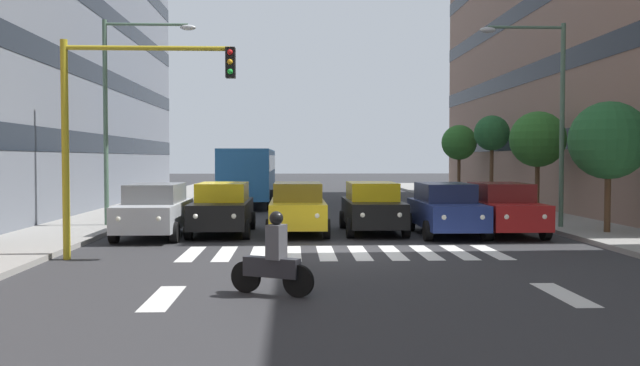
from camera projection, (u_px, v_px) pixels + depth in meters
name	position (u px, v px, depth m)	size (l,w,h in m)	color
ground_plane	(343.00, 253.00, 17.52)	(180.00, 180.00, 0.00)	#2D2D30
sidewalk_right	(3.00, 252.00, 17.14)	(3.07, 90.00, 0.15)	gray
building_left_block_0	(603.00, 14.00, 34.45)	(9.23, 29.62, 20.38)	#846656
building_right_block_0	(22.00, 17.00, 33.13)	(9.23, 29.74, 19.48)	slate
crosswalk_markings	(343.00, 253.00, 17.52)	(8.55, 2.80, 0.01)	silver
lane_arrow_0	(564.00, 294.00, 12.19)	(0.50, 2.20, 0.01)	silver
lane_arrow_1	(163.00, 298.00, 11.87)	(0.50, 2.20, 0.01)	silver
car_0	(502.00, 208.00, 21.68)	(2.02, 4.44, 1.72)	maroon
car_1	(446.00, 209.00, 21.51)	(2.02, 4.44, 1.72)	navy
car_2	(372.00, 207.00, 22.30)	(2.02, 4.44, 1.72)	black
car_3	(298.00, 207.00, 21.99)	(2.02, 4.44, 1.72)	gold
car_4	(223.00, 208.00, 21.86)	(2.02, 4.44, 1.72)	black
car_5	(155.00, 210.00, 21.01)	(2.02, 4.44, 1.72)	#B2B7BC
bus_behind_traffic	(249.00, 171.00, 35.53)	(2.78, 10.50, 3.00)	#286BAD
motorcycle_with_rider	(273.00, 261.00, 12.12)	(1.57, 0.83, 1.57)	black
traffic_light_gantry	(115.00, 112.00, 16.31)	(4.34, 0.36, 5.50)	#AD991E
street_lamp_left	(548.00, 102.00, 22.62)	(3.01, 0.28, 7.06)	#4C6B56
street_lamp_right	(121.00, 99.00, 23.30)	(3.31, 0.28, 7.32)	#4C6B56
street_tree_0	(608.00, 141.00, 21.10)	(2.53, 2.53, 4.24)	#513823
street_tree_1	(538.00, 140.00, 27.46)	(2.35, 2.35, 4.37)	#513823
street_tree_2	(492.00, 134.00, 34.06)	(1.85, 1.85, 4.63)	#513823
street_tree_3	(459.00, 143.00, 39.97)	(2.14, 2.14, 4.43)	#513823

